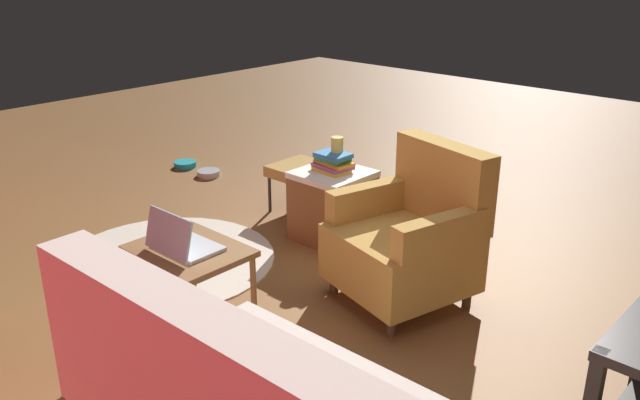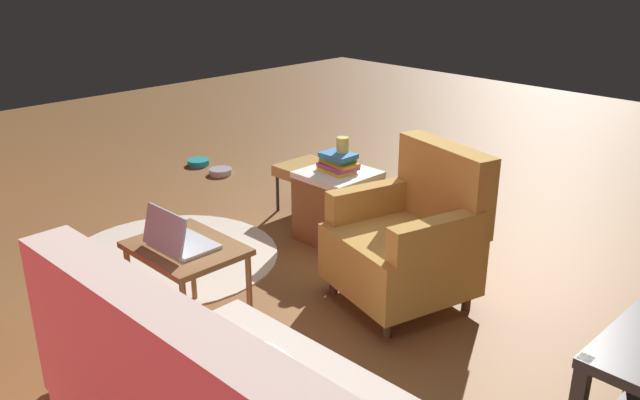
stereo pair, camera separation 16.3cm
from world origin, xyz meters
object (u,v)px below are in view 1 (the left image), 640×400
Objects in this scene: laptop_desk at (190,259)px; wicker_hamper at (333,205)px; laptop at (181,242)px; pet_bowl_steel at (209,173)px; pet_bowl_teal at (185,164)px; armchair at (410,238)px; book_stack_hamper at (333,162)px; ottoman at (302,172)px; yellow_mug at (337,144)px; tv_remote at (330,164)px.

laptop_desk and wicker_hamper have the same top height.
laptop is 0.67× the size of wicker_hamper.
pet_bowl_teal is at bearing -2.43° from pet_bowl_steel.
laptop_desk is 1.17× the size of wicker_hamper.
armchair is at bearing -118.04° from laptop.
book_stack_hamper is 2.10m from pet_bowl_teal.
wicker_hamper reaches higher than ottoman.
ottoman is at bearing -23.25° from book_stack_hamper.
pet_bowl_steel is (1.67, -0.25, -0.22)m from wicker_hamper.
book_stack_hamper is at bearing -78.90° from laptop_desk.
yellow_mug is at bearing 160.42° from ottoman.
laptop_desk is at bearing -89.32° from laptop.
book_stack_hamper is at bearing -79.20° from laptop.
book_stack_hamper is at bearing 172.54° from pet_bowl_teal.
tv_remote is 0.80× the size of pet_bowl_steel.
armchair is 0.91m from wicker_hamper.
book_stack_hamper is at bearing 171.47° from pet_bowl_steel.
laptop_desk is 2.84m from pet_bowl_teal.
armchair is 0.93m from book_stack_hamper.
yellow_mug is at bearing -90.37° from wicker_hamper.
laptop is 1.19× the size of book_stack_hamper.
yellow_mug is at bearing -79.43° from laptop_desk.
yellow_mug reaches higher than pet_bowl_steel.
laptop is 1.81m from ottoman.
pet_bowl_teal is at bearing -1.98° from ottoman.
laptop is 1.46m from wicker_hamper.
laptop is at bearing 61.96° from armchair.
pet_bowl_steel is at bearing -8.53° from book_stack_hamper.
tv_remote is 0.46m from ottoman.
ottoman is at bearing -19.58° from yellow_mug.
ottoman is 2.00× the size of pet_bowl_steel.
laptop_desk is 1.76m from ottoman.
wicker_hamper is at bearing -79.41° from laptop.
yellow_mug is at bearing -22.84° from armchair.
laptop_desk reaches higher than pet_bowl_steel.
armchair is at bearing 158.36° from ottoman.
yellow_mug reaches higher than pet_bowl_teal.
pet_bowl_teal is (0.36, -0.02, 0.00)m from pet_bowl_steel.
armchair reaches higher than wicker_hamper.
laptop_desk is 1.40m from book_stack_hamper.
yellow_mug reaches higher than book_stack_hamper.
laptop reaches higher than tv_remote.
wicker_hamper is 0.30m from book_stack_hamper.
book_stack_hamper is at bearing -41.34° from wicker_hamper.
book_stack_hamper is 1.76m from pet_bowl_steel.
armchair is 2.17× the size of ottoman.
yellow_mug is (0.84, -0.36, 0.29)m from armchair.
pet_bowl_steel is 0.36m from pet_bowl_teal.
tv_remote reaches higher than wicker_hamper.
laptop is (-0.00, 0.04, 0.11)m from laptop_desk.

